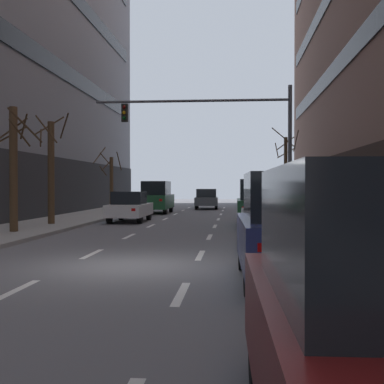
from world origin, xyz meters
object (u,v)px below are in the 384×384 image
at_px(car_driving_0, 156,197).
at_px(car_driving_2, 130,207).
at_px(street_tree_1, 51,170).
at_px(street_tree_3, 286,170).
at_px(car_driving_1, 206,199).
at_px(street_tree_0, 111,181).
at_px(car_parked_1, 288,228).
at_px(car_parked_2, 269,216).
at_px(pedestrian_0, 368,211).
at_px(street_tree_2, 14,166).
at_px(traffic_signal_0, 229,130).
at_px(car_parked_3, 258,203).

relative_size(car_driving_0, car_driving_2, 1.07).
xyz_separation_m(street_tree_1, street_tree_3, (12.24, 13.98, 0.36)).
bearing_deg(car_driving_2, car_driving_1, 78.07).
bearing_deg(car_driving_2, street_tree_3, 48.96).
bearing_deg(street_tree_3, street_tree_0, -169.12).
relative_size(car_driving_2, car_parked_1, 0.94).
xyz_separation_m(car_driving_2, car_parked_1, (6.64, -16.30, 0.29)).
bearing_deg(car_parked_2, pedestrian_0, 32.46).
distance_m(street_tree_1, street_tree_2, 4.05).
bearing_deg(traffic_signal_0, street_tree_1, -176.88).
bearing_deg(street_tree_0, car_parked_2, -62.96).
distance_m(street_tree_2, pedestrian_0, 13.33).
xyz_separation_m(car_parked_3, pedestrian_0, (3.53, -5.76, -0.04)).
xyz_separation_m(car_driving_0, street_tree_2, (-3.12, -15.88, 1.57)).
distance_m(car_parked_1, street_tree_2, 13.20).
xyz_separation_m(traffic_signal_0, pedestrian_0, (4.87, -5.62, -3.44)).
bearing_deg(car_driving_1, street_tree_0, -132.08).
bearing_deg(car_driving_2, car_parked_3, -22.89).
bearing_deg(car_driving_0, car_driving_2, -90.70).
distance_m(car_driving_1, car_parked_3, 18.31).
bearing_deg(street_tree_3, pedestrian_0, -87.15).
relative_size(car_parked_1, street_tree_0, 1.00).
bearing_deg(street_tree_3, car_parked_3, -100.89).
relative_size(car_parked_3, street_tree_2, 0.94).
distance_m(car_parked_3, street_tree_2, 10.82).
xyz_separation_m(car_parked_1, street_tree_0, (-9.71, 24.53, 1.16)).
height_order(car_driving_2, street_tree_1, street_tree_1).
relative_size(street_tree_3, pedestrian_0, 3.70).
height_order(street_tree_1, street_tree_3, street_tree_3).
distance_m(car_driving_2, street_tree_0, 8.90).
height_order(car_driving_2, street_tree_2, street_tree_2).
bearing_deg(pedestrian_0, car_parked_3, 121.50).
xyz_separation_m(traffic_signal_0, street_tree_2, (-8.32, -4.50, -1.82)).
relative_size(street_tree_1, street_tree_3, 0.87).
bearing_deg(car_driving_2, car_parked_2, -58.44).
relative_size(car_driving_1, traffic_signal_0, 0.49).
height_order(car_driving_1, street_tree_0, street_tree_0).
distance_m(car_parked_2, pedestrian_0, 4.18).
bearing_deg(street_tree_3, street_tree_1, -131.21).
distance_m(street_tree_1, street_tree_3, 18.59).
bearing_deg(car_driving_0, traffic_signal_0, -65.45).
height_order(car_parked_3, pedestrian_0, car_parked_3).
relative_size(street_tree_0, pedestrian_0, 2.84).
xyz_separation_m(street_tree_3, pedestrian_0, (0.95, -19.15, -1.95)).
distance_m(car_driving_0, car_driving_1, 7.43).
relative_size(street_tree_2, street_tree_3, 0.82).
bearing_deg(car_parked_3, car_parked_2, -90.00).
distance_m(car_driving_2, street_tree_2, 8.25).
height_order(traffic_signal_0, pedestrian_0, traffic_signal_0).
bearing_deg(pedestrian_0, street_tree_2, 175.13).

